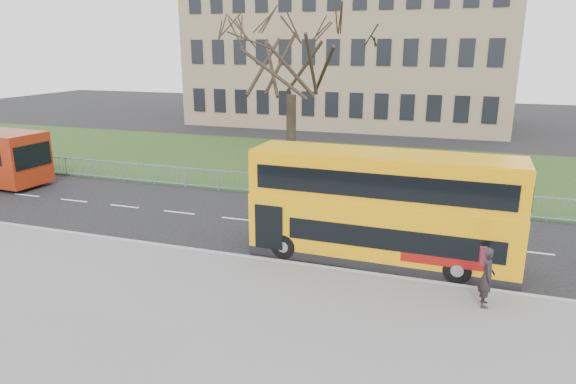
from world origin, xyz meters
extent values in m
plane|color=black|center=(0.00, 0.00, 0.00)|extent=(120.00, 120.00, 0.00)
cube|color=slate|center=(0.00, -6.75, 0.06)|extent=(80.00, 10.50, 0.12)
cube|color=gray|center=(0.00, -1.55, 0.07)|extent=(80.00, 0.20, 0.14)
cube|color=#243C15|center=(0.00, 14.30, 0.04)|extent=(80.00, 15.40, 0.08)
cube|color=#857454|center=(-5.00, 35.00, 7.00)|extent=(30.00, 15.00, 14.00)
cube|color=#F1A10A|center=(3.70, -0.05, 1.18)|extent=(9.32, 2.41, 1.72)
cube|color=#F1A10A|center=(3.70, -0.05, 2.19)|extent=(9.32, 2.41, 0.30)
cube|color=#F1A10A|center=(3.70, -0.05, 3.11)|extent=(9.27, 2.37, 1.55)
cube|color=black|center=(4.21, -1.18, 1.25)|extent=(7.15, 0.20, 0.75)
cube|color=black|center=(3.68, -1.14, 3.04)|extent=(8.53, 0.23, 0.84)
cylinder|color=black|center=(0.37, -0.97, 0.46)|extent=(0.92, 0.27, 0.92)
cylinder|color=black|center=(6.37, -1.11, 0.46)|extent=(0.92, 0.27, 0.92)
imported|color=black|center=(7.17, -2.67, 1.03)|extent=(0.47, 0.68, 1.81)
camera|label=1|loc=(6.09, -17.36, 7.40)|focal=32.00mm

